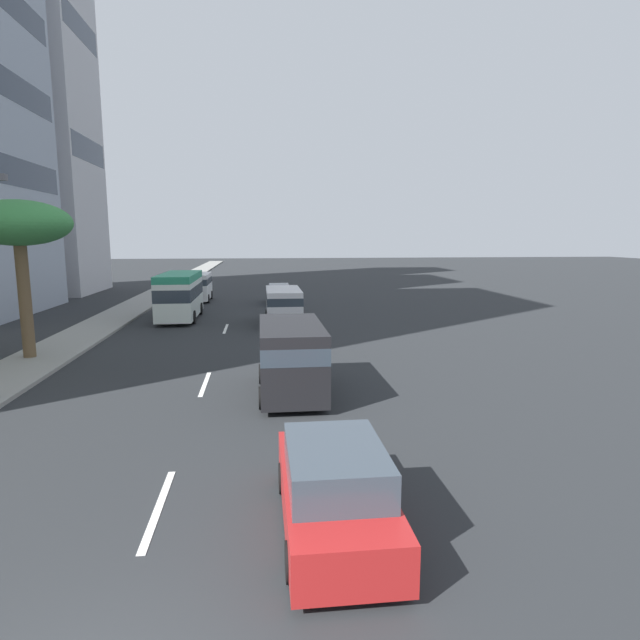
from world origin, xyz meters
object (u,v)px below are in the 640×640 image
(van_third, at_px, (198,285))
(van_fifth, at_px, (291,354))
(van_lead, at_px, (283,304))
(palm_tree, at_px, (18,226))
(minibus_fourth, at_px, (180,294))
(car_sixth, at_px, (334,489))
(car_second, at_px, (279,294))

(van_third, relative_size, van_fifth, 0.98)
(van_lead, bearing_deg, van_fifth, 178.48)
(van_third, relative_size, palm_tree, 0.70)
(minibus_fourth, bearing_deg, van_lead, 68.05)
(car_sixth, height_order, palm_tree, palm_tree)
(van_lead, distance_m, van_fifth, 14.74)
(van_lead, bearing_deg, van_third, 27.97)
(car_second, relative_size, palm_tree, 0.66)
(van_fifth, relative_size, car_sixth, 1.04)
(car_second, xyz_separation_m, van_third, (2.24, 6.79, 0.59))
(van_third, bearing_deg, minibus_fourth, 0.12)
(van_lead, xyz_separation_m, van_third, (12.62, 6.70, 0.07))
(van_lead, height_order, van_third, van_third)
(van_third, relative_size, car_sixth, 1.02)
(van_third, xyz_separation_m, van_fifth, (-27.35, -6.31, 0.07))
(minibus_fourth, relative_size, palm_tree, 1.00)
(van_fifth, height_order, palm_tree, palm_tree)
(van_fifth, distance_m, car_sixth, 8.49)
(van_lead, bearing_deg, car_sixth, 179.73)
(minibus_fourth, xyz_separation_m, car_sixth, (-25.89, -6.57, -0.86))
(car_second, relative_size, minibus_fourth, 0.65)
(car_second, xyz_separation_m, minibus_fourth, (-7.69, 6.77, 0.91))
(van_lead, bearing_deg, palm_tree, 126.06)
(car_second, distance_m, van_third, 7.17)
(van_fifth, bearing_deg, car_second, -1.10)
(car_second, height_order, van_third, van_third)
(car_second, relative_size, car_sixth, 0.96)
(van_fifth, bearing_deg, van_lead, -1.52)
(van_third, bearing_deg, palm_tree, -12.98)
(car_sixth, xyz_separation_m, palm_tree, (14.79, 11.43, 5.04))
(van_third, distance_m, minibus_fourth, 9.93)
(van_fifth, bearing_deg, palm_tree, 60.42)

